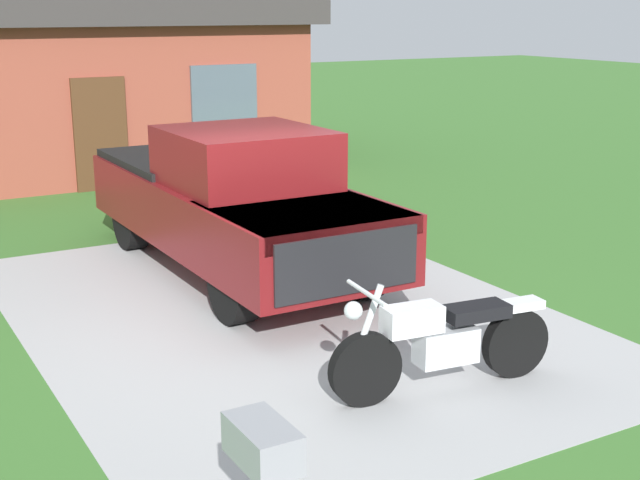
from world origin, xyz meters
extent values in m
plane|color=#3B6E2C|center=(0.00, 0.00, 0.00)|extent=(80.00, 80.00, 0.00)
cube|color=#A8A8A8|center=(0.00, 0.00, 0.00)|extent=(5.49, 7.74, 0.01)
cylinder|color=black|center=(-0.44, -2.42, 0.33)|extent=(0.67, 0.19, 0.66)
cylinder|color=black|center=(1.10, -2.60, 0.33)|extent=(0.67, 0.19, 0.66)
cube|color=silver|center=(0.35, -2.51, 0.42)|extent=(0.59, 0.32, 0.32)
cube|color=silver|center=(0.00, -2.47, 0.72)|extent=(0.55, 0.32, 0.24)
cube|color=black|center=(0.65, -2.55, 0.70)|extent=(0.63, 0.35, 0.12)
cube|color=silver|center=(1.10, -2.60, 0.70)|extent=(0.50, 0.25, 0.08)
cylinder|color=silver|center=(-0.44, -2.42, 0.70)|extent=(0.34, 0.10, 0.77)
cylinder|color=silver|center=(-0.44, -2.42, 1.02)|extent=(0.12, 0.70, 0.04)
sphere|color=silver|center=(-0.56, -2.41, 0.88)|extent=(0.16, 0.16, 0.16)
cylinder|color=black|center=(1.07, 0.02, 0.42)|extent=(0.30, 0.84, 0.84)
cylinder|color=black|center=(-0.57, 0.01, 0.42)|extent=(0.30, 0.84, 0.84)
cylinder|color=black|center=(1.05, 3.52, 0.42)|extent=(0.30, 0.84, 0.84)
cylinder|color=black|center=(-0.59, 3.51, 0.42)|extent=(0.30, 0.84, 0.84)
cube|color=maroon|center=(0.24, 1.82, 0.80)|extent=(2.03, 5.61, 0.80)
cube|color=maroon|center=(0.25, -0.03, 1.10)|extent=(1.91, 1.91, 0.20)
cube|color=maroon|center=(0.24, 1.42, 1.55)|extent=(1.81, 1.91, 0.70)
cube|color=#3F4C56|center=(0.25, 0.62, 1.45)|extent=(1.70, 0.17, 0.60)
cube|color=black|center=(0.23, 3.37, 1.05)|extent=(1.91, 2.41, 0.50)
cube|color=black|center=(0.26, -0.96, 0.80)|extent=(1.70, 0.11, 0.64)
cube|color=gray|center=(-2.46, -4.55, 1.15)|extent=(0.26, 0.48, 0.22)
cube|color=brown|center=(0.25, 10.32, 1.50)|extent=(9.00, 5.00, 3.00)
cube|color=#383333|center=(0.25, 10.32, 3.25)|extent=(9.60, 5.60, 0.50)
cube|color=#4C2D19|center=(0.25, 7.79, 1.05)|extent=(1.00, 0.08, 2.10)
cube|color=#4C5966|center=(2.77, 7.79, 1.70)|extent=(1.40, 0.06, 1.10)
camera|label=1|loc=(-4.23, -8.26, 3.34)|focal=48.94mm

